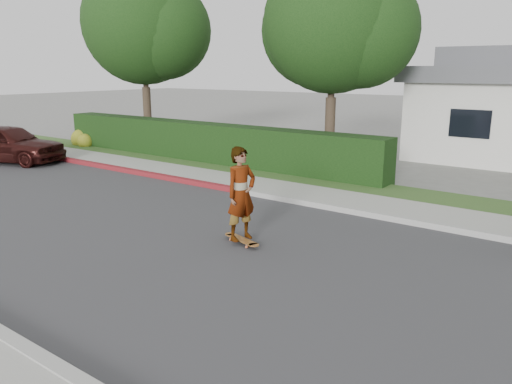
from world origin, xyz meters
TOP-DOWN VIEW (x-y plane):
  - ground at (0.00, 0.00)m, footprint 120.00×120.00m
  - road at (0.00, 0.00)m, footprint 60.00×8.00m
  - curb_far at (0.00, 4.10)m, footprint 60.00×0.20m
  - curb_red_section at (-5.00, 4.10)m, footprint 12.00×0.21m
  - sidewalk_far at (0.00, 5.00)m, footprint 60.00×1.60m
  - planting_strip at (0.00, 6.60)m, footprint 60.00×1.60m
  - hedge at (-3.00, 7.20)m, footprint 15.00×1.00m
  - flowering_shrub at (-10.01, 6.74)m, footprint 1.40×1.00m
  - tree_left at (-7.51, 8.69)m, footprint 5.99×5.21m
  - tree_center at (1.49, 9.19)m, footprint 5.66×4.84m
  - skateboard at (3.94, 0.75)m, footprint 1.06×0.49m
  - skateboarder at (3.94, 0.75)m, footprint 0.60×0.78m
  - car_maroon at (-8.86, 2.69)m, footprint 4.66×3.17m

SIDE VIEW (x-z plane):
  - ground at x=0.00m, z-range 0.00..0.00m
  - road at x=0.00m, z-range 0.00..0.01m
  - planting_strip at x=0.00m, z-range 0.00..0.10m
  - sidewalk_far at x=0.00m, z-range 0.00..0.12m
  - curb_far at x=0.00m, z-range 0.00..0.15m
  - curb_red_section at x=-5.00m, z-range 0.00..0.15m
  - skateboard at x=3.94m, z-range 0.04..0.14m
  - flowering_shrub at x=-10.01m, z-range -0.12..0.78m
  - car_maroon at x=-8.86m, z-range 0.00..1.47m
  - hedge at x=-3.00m, z-range 0.00..1.50m
  - skateboarder at x=3.94m, z-range 0.11..2.01m
  - tree_center at x=1.49m, z-range 1.18..8.62m
  - tree_left at x=-7.51m, z-range 1.26..9.26m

